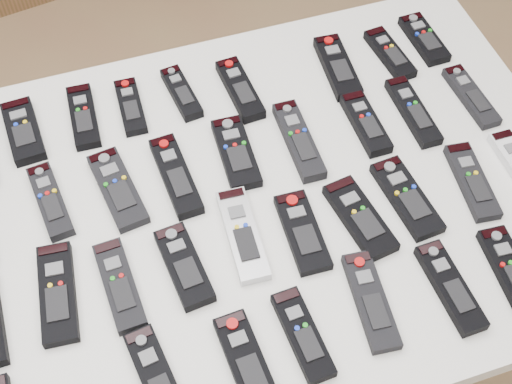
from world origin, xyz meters
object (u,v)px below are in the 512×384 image
object	(u,v)px
table	(256,215)
remote_11	(118,189)
remote_17	(471,96)
remote_19	(58,293)
remote_26	(472,181)
remote_8	(424,39)
remote_16	(413,111)
remote_29	(159,383)
remote_32	(371,301)
remote_3	(131,107)
remote_4	(182,93)
remote_5	(240,89)
remote_22	(243,234)
remote_12	(176,176)
remote_10	(50,201)
remote_7	(390,54)
remote_13	(236,153)
remote_1	(23,131)
remote_25	(407,198)
remote_33	(450,287)
remote_14	(299,141)
remote_34	(511,271)
remote_24	(360,218)
remote_30	(247,363)
remote_15	(366,123)
remote_2	(83,117)
remote_21	(184,266)
remote_20	(120,285)
remote_6	(338,67)
remote_31	(303,335)

from	to	relation	value
table	remote_11	xyz separation A→B (m)	(-0.24, 0.10, 0.07)
remote_17	remote_19	bearing A→B (deg)	-170.33
remote_26	remote_8	bearing A→B (deg)	83.93
remote_16	remote_29	size ratio (longest dim) A/B	0.94
table	remote_32	world-z (taller)	remote_32
remote_3	remote_11	bearing A→B (deg)	-106.73
remote_4	remote_5	bearing A→B (deg)	-20.41
remote_11	remote_22	world-z (taller)	same
remote_12	remote_32	distance (m)	0.44
remote_10	remote_26	world-z (taller)	remote_10
remote_7	remote_13	size ratio (longest dim) A/B	0.90
remote_1	remote_25	size ratio (longest dim) A/B	0.89
remote_7	remote_33	distance (m)	0.57
remote_14	remote_34	bearing A→B (deg)	-56.24
remote_1	remote_26	size ratio (longest dim) A/B	0.91
remote_1	remote_24	xyz separation A→B (m)	(0.56, -0.40, -0.00)
remote_10	remote_30	xyz separation A→B (m)	(0.25, -0.41, 0.00)
remote_4	remote_3	bearing A→B (deg)	174.71
remote_3	remote_14	distance (m)	0.35
remote_4	remote_22	world-z (taller)	remote_4
remote_12	remote_26	size ratio (longest dim) A/B	1.08
remote_3	remote_24	bearing A→B (deg)	-47.39
remote_4	remote_14	xyz separation A→B (m)	(0.19, -0.20, 0.00)
remote_8	remote_25	xyz separation A→B (m)	(-0.22, -0.38, 0.00)
table	remote_12	xyz separation A→B (m)	(-0.13, 0.09, 0.07)
remote_33	remote_34	distance (m)	0.11
remote_30	remote_25	bearing A→B (deg)	26.01
remote_11	remote_24	bearing A→B (deg)	-34.72
remote_7	remote_30	world-z (taller)	remote_30
remote_4	remote_24	world-z (taller)	same
remote_26	remote_32	xyz separation A→B (m)	(-0.28, -0.17, 0.00)
remote_13	remote_32	bearing A→B (deg)	-69.46
remote_26	remote_17	bearing A→B (deg)	68.96
remote_19	remote_22	world-z (taller)	same
remote_15	remote_30	xyz separation A→B (m)	(-0.38, -0.40, 0.00)
remote_2	remote_12	size ratio (longest dim) A/B	0.86
remote_21	remote_20	bearing A→B (deg)	174.73
remote_12	remote_22	distance (m)	0.18
remote_4	remote_22	size ratio (longest dim) A/B	0.74
remote_15	remote_6	bearing A→B (deg)	87.65
remote_19	remote_7	bearing A→B (deg)	29.64
remote_25	remote_10	bearing A→B (deg)	157.50
remote_31	remote_32	size ratio (longest dim) A/B	0.90
remote_1	remote_4	bearing A→B (deg)	-3.23
remote_3	remote_5	size ratio (longest dim) A/B	0.86
remote_31	remote_34	distance (m)	0.39
table	remote_8	bearing A→B (deg)	30.26
remote_21	remote_31	xyz separation A→B (m)	(0.15, -0.19, -0.00)
remote_7	remote_30	size ratio (longest dim) A/B	0.89
remote_5	remote_22	world-z (taller)	remote_5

